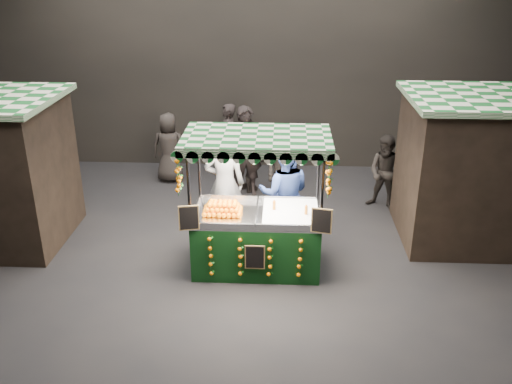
{
  "coord_description": "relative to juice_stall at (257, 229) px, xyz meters",
  "views": [
    {
      "loc": [
        0.84,
        -7.71,
        4.76
      ],
      "look_at": [
        0.41,
        0.74,
        1.11
      ],
      "focal_mm": 39.11,
      "sensor_mm": 36.0,
      "label": 1
    }
  ],
  "objects": [
    {
      "name": "juice_stall",
      "position": [
        0.0,
        0.0,
        0.0
      ],
      "size": [
        2.32,
        1.37,
        2.25
      ],
      "color": "black",
      "rests_on": "ground"
    },
    {
      "name": "market_hall",
      "position": [
        -0.46,
        -0.2,
        2.68
      ],
      "size": [
        12.1,
        10.1,
        5.05
      ],
      "color": "black",
      "rests_on": "ground"
    },
    {
      "name": "shopper_2",
      "position": [
        -0.38,
        3.19,
        0.12
      ],
      "size": [
        0.99,
        0.94,
        1.64
      ],
      "rotation": [
        0.0,
        0.0,
        2.42
      ],
      "color": "black",
      "rests_on": "ground"
    },
    {
      "name": "shopper_3",
      "position": [
        0.38,
        2.96,
        0.07
      ],
      "size": [
        1.03,
        1.14,
        1.53
      ],
      "rotation": [
        0.0,
        0.0,
        0.96
      ],
      "color": "black",
      "rests_on": "ground"
    },
    {
      "name": "shopper_5",
      "position": [
        3.37,
        2.59,
        0.1
      ],
      "size": [
        1.15,
        1.53,
        1.61
      ],
      "rotation": [
        0.0,
        0.0,
        2.09
      ],
      "color": "#2B2423",
      "rests_on": "ground"
    },
    {
      "name": "vendor_grey",
      "position": [
        -0.64,
        1.18,
        0.28
      ],
      "size": [
        0.74,
        0.5,
        1.96
      ],
      "rotation": [
        0.0,
        0.0,
        3.19
      ],
      "color": "gray",
      "rests_on": "ground"
    },
    {
      "name": "vendor_blue",
      "position": [
        0.43,
        0.91,
        0.23
      ],
      "size": [
        0.93,
        0.73,
        1.86
      ],
      "rotation": [
        0.0,
        0.0,
        3.11
      ],
      "color": "navy",
      "rests_on": "ground"
    },
    {
      "name": "shopper_1",
      "position": [
        2.43,
        2.45,
        0.06
      ],
      "size": [
        0.92,
        0.86,
        1.51
      ],
      "rotation": [
        0.0,
        0.0,
        -0.5
      ],
      "color": "black",
      "rests_on": "ground"
    },
    {
      "name": "ground",
      "position": [
        -0.46,
        -0.2,
        -0.7
      ],
      "size": [
        12.0,
        12.0,
        0.0
      ],
      "primitive_type": "plane",
      "color": "black",
      "rests_on": "ground"
    },
    {
      "name": "shopper_0",
      "position": [
        -0.38,
        3.03,
        0.25
      ],
      "size": [
        0.76,
        0.56,
        1.91
      ],
      "rotation": [
        0.0,
        0.0,
        0.16
      ],
      "color": "black",
      "rests_on": "ground"
    },
    {
      "name": "shopper_6",
      "position": [
        -0.87,
        4.13,
        0.13
      ],
      "size": [
        0.44,
        0.63,
        1.67
      ],
      "rotation": [
        0.0,
        0.0,
        -1.5
      ],
      "color": "#2C2524",
      "rests_on": "ground"
    },
    {
      "name": "shopper_4",
      "position": [
        -2.14,
        3.7,
        0.08
      ],
      "size": [
        0.77,
        0.51,
        1.56
      ],
      "rotation": [
        0.0,
        0.0,
        3.13
      ],
      "color": "#2C2724",
      "rests_on": "ground"
    },
    {
      "name": "neighbour_stall_right",
      "position": [
        3.94,
        1.3,
        0.61
      ],
      "size": [
        3.0,
        2.2,
        2.6
      ],
      "color": "black",
      "rests_on": "ground"
    }
  ]
}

